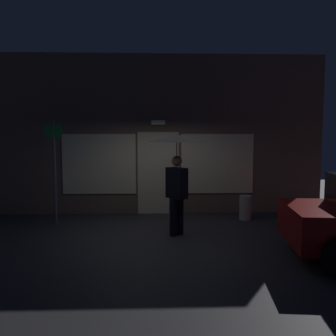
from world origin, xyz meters
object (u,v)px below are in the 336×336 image
(person_with_umbrella, at_px, (177,156))
(street_sign_post, at_px, (54,166))
(sidewalk_bollard, at_px, (173,208))
(sidewalk_bollard_2, at_px, (245,208))

(person_with_umbrella, bearing_deg, street_sign_post, -149.45)
(sidewalk_bollard, bearing_deg, street_sign_post, -178.63)
(sidewalk_bollard_2, bearing_deg, person_with_umbrella, -143.50)
(person_with_umbrella, relative_size, street_sign_post, 0.87)
(street_sign_post, bearing_deg, sidewalk_bollard_2, 2.84)
(person_with_umbrella, distance_m, sidewalk_bollard_2, 2.65)
(person_with_umbrella, height_order, sidewalk_bollard_2, person_with_umbrella)
(person_with_umbrella, xyz_separation_m, sidewalk_bollard_2, (1.81, 1.34, -1.38))
(person_with_umbrella, height_order, street_sign_post, street_sign_post)
(person_with_umbrella, xyz_separation_m, street_sign_post, (-2.85, 1.11, -0.29))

